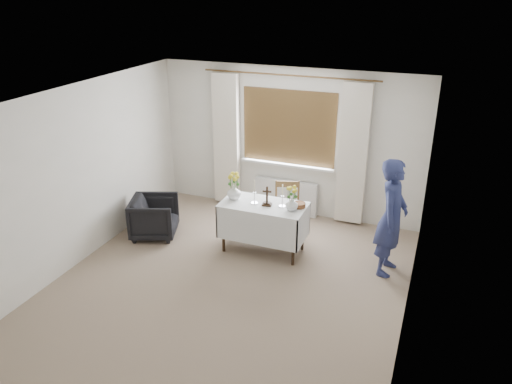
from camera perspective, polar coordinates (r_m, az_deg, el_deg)
ground at (r=6.79m, az=-3.09°, el=-10.52°), size 5.00×5.00×0.00m
altar_table at (r=7.39m, az=0.84°, el=-4.09°), size 1.24×0.64×0.76m
wooden_chair at (r=7.76m, az=3.55°, el=-2.20°), size 0.51×0.51×0.88m
armchair at (r=8.01m, az=-11.54°, el=-2.82°), size 0.89×0.88×0.64m
person at (r=6.92m, az=15.24°, el=-2.83°), size 0.45×0.64×1.65m
radiator at (r=8.64m, az=3.45°, el=-0.52°), size 1.10×0.10×0.60m
wooden_cross at (r=7.12m, az=1.27°, el=-0.47°), size 0.15×0.11×0.29m
candlestick_left at (r=7.17m, az=-0.18°, el=0.00°), size 0.12×0.12×0.36m
candlestick_right at (r=7.08m, az=3.04°, el=-0.42°), size 0.13×0.13×0.34m
flower_vase_left at (r=7.36m, az=-2.52°, el=-0.01°), size 0.24×0.24×0.22m
flower_vase_right at (r=7.02m, az=4.10°, el=-1.37°), size 0.19×0.19×0.19m
wicker_basket at (r=7.14m, az=4.98°, el=-1.49°), size 0.20×0.20×0.07m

